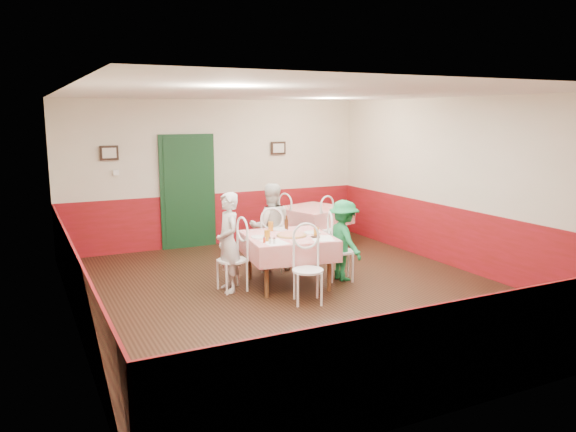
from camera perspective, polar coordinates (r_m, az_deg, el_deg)
name	(u,v)px	position (r m, az deg, el deg)	size (l,w,h in m)	color
floor	(299,293)	(8.12, 1.09, -7.79)	(7.00, 7.00, 0.00)	black
ceiling	(299,93)	(7.73, 1.17, 12.37)	(7.00, 7.00, 0.00)	white
back_wall	(217,173)	(11.01, -7.26, 4.36)	(6.00, 0.10, 2.80)	beige
front_wall	(490,250)	(5.01, 19.81, -3.24)	(6.00, 0.10, 2.80)	beige
left_wall	(69,212)	(6.97, -21.36, 0.34)	(0.10, 7.00, 2.80)	beige
right_wall	(463,184)	(9.54, 17.39, 3.08)	(0.10, 7.00, 2.80)	beige
wainscot_back	(218,219)	(11.12, -7.13, -0.27)	(6.00, 0.03, 1.00)	maroon
wainscot_front	(482,350)	(5.29, 19.09, -12.74)	(6.00, 0.03, 1.00)	maroon
wainscot_left	(76,287)	(7.17, -20.77, -6.75)	(0.03, 7.00, 1.00)	maroon
wainscot_right	(460,239)	(9.68, 17.04, -2.22)	(0.03, 7.00, 1.00)	maroon
door	(188,193)	(10.82, -10.14, 2.31)	(0.96, 0.06, 2.10)	black
picture_left	(109,153)	(10.45, -17.71, 6.12)	(0.32, 0.03, 0.26)	black
picture_right	(278,148)	(11.41, -1.00, 6.91)	(0.32, 0.03, 0.26)	black
thermostat	(116,172)	(10.49, -17.07, 4.25)	(0.10, 0.03, 0.10)	white
main_table	(288,261)	(8.38, 0.00, -4.55)	(1.22, 1.22, 0.77)	red
second_table	(314,227)	(10.83, 2.63, -1.15)	(1.12, 1.12, 0.77)	red
chair_left	(232,260)	(8.14, -5.71, -4.50)	(0.42, 0.42, 0.90)	white
chair_right	(341,251)	(8.66, 5.36, -3.59)	(0.42, 0.42, 0.90)	white
chair_far	(272,243)	(9.15, -1.68, -2.80)	(0.42, 0.42, 0.90)	white
chair_near	(308,270)	(7.58, 2.03, -5.55)	(0.42, 0.42, 0.90)	white
chair_second_a	(279,227)	(10.49, -0.96, -1.10)	(0.42, 0.42, 0.90)	white
chair_second_b	(334,231)	(10.18, 4.66, -1.48)	(0.42, 0.42, 0.90)	white
pizza	(292,235)	(8.23, 0.37, -1.96)	(0.43, 0.43, 0.03)	#B74723
plate_left	(260,237)	(8.15, -2.90, -2.15)	(0.25, 0.25, 0.01)	white
plate_right	(312,233)	(8.44, 2.49, -1.71)	(0.25, 0.25, 0.01)	white
plate_far	(279,229)	(8.69, -0.88, -1.34)	(0.25, 0.25, 0.01)	white
glass_a	(267,236)	(7.90, -2.13, -2.01)	(0.08, 0.08, 0.16)	#BF7219
glass_b	(316,232)	(8.21, 2.88, -1.62)	(0.07, 0.07, 0.14)	#BF7219
glass_c	(271,226)	(8.59, -1.76, -1.05)	(0.08, 0.08, 0.15)	#BF7219
beer_bottle	(286,223)	(8.67, -0.16, -0.75)	(0.06, 0.06, 0.20)	#381C0A
shaker_a	(270,240)	(7.75, -1.84, -2.50)	(0.04, 0.04, 0.09)	silver
shaker_b	(274,241)	(7.73, -1.42, -2.53)	(0.04, 0.04, 0.09)	silver
shaker_c	(264,240)	(7.79, -2.43, -2.43)	(0.04, 0.04, 0.09)	#B23319
menu_left	(274,242)	(7.83, -1.39, -2.68)	(0.30, 0.40, 0.00)	white
menu_right	(322,238)	(8.09, 3.50, -2.28)	(0.30, 0.40, 0.00)	white
wallet	(315,237)	(8.14, 2.80, -2.13)	(0.11, 0.09, 0.02)	black
diner_left	(228,242)	(8.06, -6.09, -2.67)	(0.52, 0.34, 1.44)	gray
diner_far	(271,227)	(9.14, -1.78, -1.12)	(0.69, 0.54, 1.43)	gray
diner_right	(344,240)	(8.64, 5.68, -2.47)	(0.80, 0.46, 1.24)	gray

